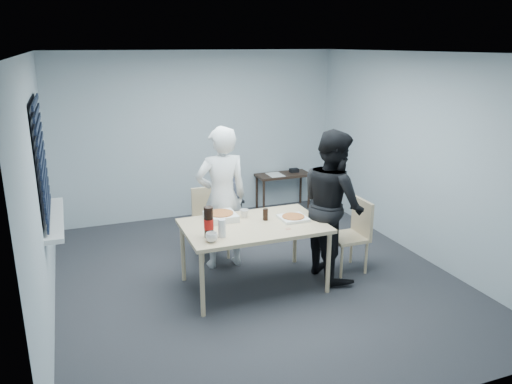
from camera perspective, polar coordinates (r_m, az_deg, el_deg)
name	(u,v)px	position (r m, az deg, el deg)	size (l,w,h in m)	color
room	(44,169)	(5.64, -23.03, 2.45)	(5.00, 5.00, 5.00)	#2A2A30
dining_table	(254,229)	(5.58, -0.26, -4.27)	(1.56, 0.99, 0.76)	#D5B18A
chair_far	(210,217)	(6.57, -5.32, -2.83)	(0.42, 0.42, 0.89)	#D5B18A
chair_right	(354,230)	(6.20, 11.14, -4.31)	(0.42, 0.42, 0.89)	#D5B18A
person_white	(222,198)	(6.09, -3.93, -0.69)	(0.65, 0.42, 1.77)	silver
person_black	(333,204)	(5.90, 8.75, -1.41)	(0.86, 0.47, 1.77)	black
side_table	(283,178)	(8.36, 3.11, 1.56)	(0.90, 0.40, 0.60)	#36231B
stool	(229,206)	(7.41, -3.06, -1.57)	(0.35, 0.35, 0.49)	black
backpack	(229,185)	(7.30, -3.06, 0.83)	(0.32, 0.23, 0.44)	slate
pizza_box_a	(221,216)	(5.71, -4.04, -2.78)	(0.34, 0.34, 0.08)	white
pizza_box_b	(293,218)	(5.72, 4.27, -2.96)	(0.30, 0.30, 0.04)	white
mug_a	(212,237)	(5.09, -5.10, -5.17)	(0.12, 0.12, 0.10)	white
mug_b	(244,213)	(5.77, -1.34, -2.46)	(0.10, 0.10, 0.09)	white
cola_glass	(265,214)	(5.67, 1.09, -2.58)	(0.06, 0.06, 0.13)	black
soda_bottle	(209,223)	(5.18, -5.43, -3.50)	(0.10, 0.10, 0.33)	black
plastic_cups	(222,228)	(5.19, -3.92, -4.14)	(0.08, 0.08, 0.19)	silver
rubber_band	(288,229)	(5.44, 3.69, -4.22)	(0.06, 0.06, 0.00)	red
papers	(275,175)	(8.27, 2.21, 1.99)	(0.24, 0.32, 0.01)	white
black_box	(294,170)	(8.46, 4.38, 2.48)	(0.14, 0.10, 0.06)	black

